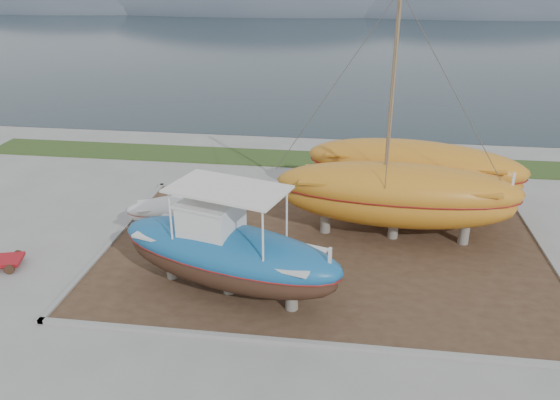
% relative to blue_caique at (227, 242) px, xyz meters
% --- Properties ---
extents(ground, '(140.00, 140.00, 0.00)m').
position_rel_blue_caique_xyz_m(ground, '(3.23, -0.47, -2.12)').
color(ground, gray).
rests_on(ground, ground).
extents(dirt_patch, '(18.00, 12.00, 0.06)m').
position_rel_blue_caique_xyz_m(dirt_patch, '(3.23, 3.53, -2.09)').
color(dirt_patch, '#422D1E').
rests_on(dirt_patch, ground).
extents(curb_frame, '(18.60, 12.60, 0.15)m').
position_rel_blue_caique_xyz_m(curb_frame, '(3.23, 3.53, -2.04)').
color(curb_frame, gray).
rests_on(curb_frame, ground).
extents(grass_strip, '(44.00, 3.00, 0.08)m').
position_rel_blue_caique_xyz_m(grass_strip, '(3.23, 15.03, -2.08)').
color(grass_strip, '#284219').
rests_on(grass_strip, ground).
extents(sea, '(260.00, 100.00, 0.04)m').
position_rel_blue_caique_xyz_m(sea, '(3.23, 69.53, -2.12)').
color(sea, '#16262C').
rests_on(sea, ground).
extents(mountain_ridge, '(200.00, 36.00, 20.00)m').
position_rel_blue_caique_xyz_m(mountain_ridge, '(3.23, 124.53, -2.12)').
color(mountain_ridge, '#333D49').
rests_on(mountain_ridge, ground).
extents(blue_caique, '(8.97, 5.05, 4.12)m').
position_rel_blue_caique_xyz_m(blue_caique, '(0.00, 0.00, 0.00)').
color(blue_caique, '#185D97').
rests_on(blue_caique, dirt_patch).
extents(white_dinghy, '(4.96, 3.25, 1.40)m').
position_rel_blue_caique_xyz_m(white_dinghy, '(-3.36, 4.99, -1.36)').
color(white_dinghy, silver).
rests_on(white_dinghy, dirt_patch).
extents(orange_sailboat, '(10.39, 3.52, 10.13)m').
position_rel_blue_caique_xyz_m(orange_sailboat, '(6.12, 5.19, 3.00)').
color(orange_sailboat, '#BC751C').
rests_on(orange_sailboat, dirt_patch).
extents(orange_bare_hull, '(10.56, 4.84, 3.33)m').
position_rel_blue_caique_xyz_m(orange_bare_hull, '(7.08, 8.28, -0.39)').
color(orange_bare_hull, '#BC751C').
rests_on(orange_bare_hull, dirt_patch).
extents(red_trailer, '(2.81, 1.93, 0.36)m').
position_rel_blue_caique_xyz_m(red_trailer, '(-9.42, 0.61, -1.94)').
color(red_trailer, '#AF131B').
rests_on(red_trailer, ground).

